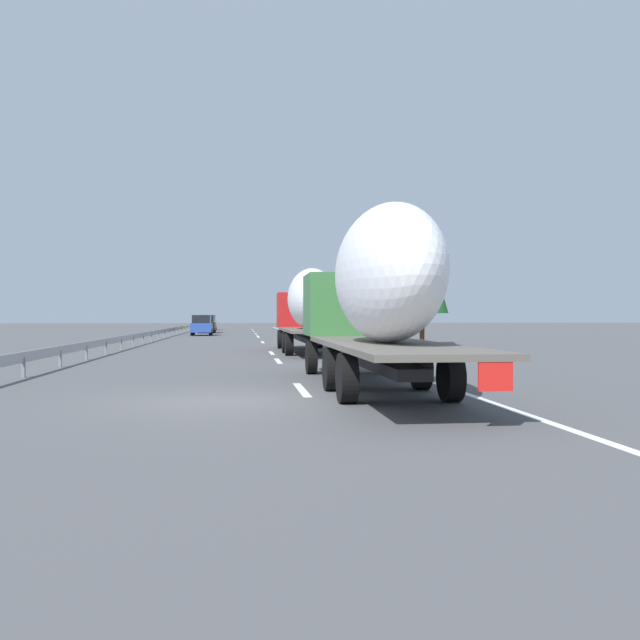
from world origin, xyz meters
name	(u,v)px	position (x,y,z in m)	size (l,w,h in m)	color
ground_plane	(237,339)	(40.00, 0.00, 0.00)	(260.00, 260.00, 0.00)	#4C4C4F
lane_stripe_0	(302,390)	(2.00, -1.80, 0.00)	(3.20, 0.20, 0.01)	white
lane_stripe_1	(278,361)	(12.81, -1.80, 0.00)	(3.20, 0.20, 0.01)	white
lane_stripe_2	(272,353)	(18.78, -1.80, 0.00)	(3.20, 0.20, 0.01)	white
lane_stripe_3	(263,342)	(32.80, -1.80, 0.00)	(3.20, 0.20, 0.01)	white
lane_stripe_4	(258,337)	(45.09, -1.80, 0.00)	(3.20, 0.20, 0.01)	white
lane_stripe_5	(258,336)	(48.12, -1.80, 0.00)	(3.20, 0.20, 0.01)	white
lane_stripe_6	(256,334)	(55.60, -1.80, 0.00)	(3.20, 0.20, 0.01)	white
lane_stripe_7	(254,331)	(67.73, -1.80, 0.00)	(3.20, 0.20, 0.01)	white
lane_stripe_8	(252,330)	(77.70, -1.80, 0.00)	(3.20, 0.20, 0.01)	white
edge_line_right	(301,337)	(45.00, -5.50, 0.00)	(110.00, 0.20, 0.01)	white
truck_lead	(308,306)	(18.83, -3.60, 2.31)	(12.96, 2.55, 4.04)	#B21919
truck_trailing	(376,291)	(1.83, -3.60, 2.42)	(13.45, 2.55, 4.30)	#387038
car_yellow_coupe	(209,323)	(75.26, 3.80, 0.97)	(4.02, 1.78, 1.97)	gold
car_blue_sedan	(202,325)	(50.29, 3.35, 0.96)	(4.13, 1.89, 1.91)	#28479E
car_black_suv	(207,324)	(60.43, 3.39, 0.97)	(4.50, 1.82, 1.94)	black
road_sign	(329,310)	(34.89, -6.70, 2.26)	(0.10, 0.90, 3.27)	gray
tree_0	(323,297)	(72.14, -10.66, 4.21)	(3.95, 3.95, 6.46)	#472D19
tree_1	(372,281)	(38.08, -10.50, 4.58)	(3.11, 3.11, 7.20)	#472D19
tree_2	(346,299)	(64.74, -12.47, 3.80)	(3.87, 3.87, 5.64)	#472D19
tree_3	(422,268)	(26.63, -11.42, 4.75)	(3.22, 3.22, 7.53)	#472D19
guardrail_median	(164,331)	(43.00, 6.00, 0.58)	(94.00, 0.10, 0.76)	#9EA0A5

